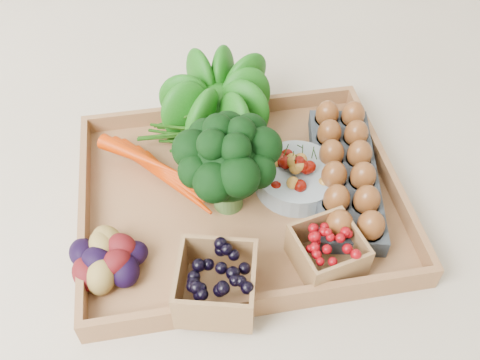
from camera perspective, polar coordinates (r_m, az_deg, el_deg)
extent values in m
plane|color=beige|center=(0.96, 0.00, -2.37)|extent=(4.00, 4.00, 0.00)
cube|color=#9B6A41|center=(0.95, 0.00, -2.09)|extent=(0.55, 0.45, 0.01)
sphere|color=#0F470B|center=(1.03, -2.73, 9.12)|extent=(0.15, 0.15, 0.15)
cylinder|color=#8C9EA5|center=(0.96, 6.09, 0.23)|extent=(0.15, 0.15, 0.04)
cube|color=#3A424B|center=(0.97, 11.06, 0.34)|extent=(0.17, 0.33, 0.04)
cube|color=black|center=(0.80, -2.53, -10.94)|extent=(0.14, 0.14, 0.08)
cube|color=maroon|center=(0.85, 9.30, -7.47)|extent=(0.12, 0.12, 0.07)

